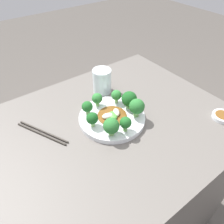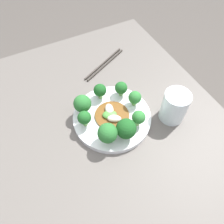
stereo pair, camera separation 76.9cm
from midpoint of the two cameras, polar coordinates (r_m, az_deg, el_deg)
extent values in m
plane|color=#4C4742|center=(1.38, 13.36, -28.64)|extent=(8.00, 8.00, 0.00)
cube|color=#5B5651|center=(1.01, 17.96, -25.72)|extent=(0.90, 0.73, 0.77)
cylinder|color=silver|center=(0.65, 28.74, -18.64)|extent=(0.25, 0.25, 0.02)
cylinder|color=#89B76B|center=(0.67, 36.42, -19.34)|extent=(0.01, 0.01, 0.02)
sphere|color=#2D7533|center=(0.65, 37.60, -18.58)|extent=(0.04, 0.04, 0.04)
cylinder|color=#7AAD5B|center=(0.64, 34.76, -23.51)|extent=(0.02, 0.02, 0.02)
sphere|color=#19511E|center=(0.62, 36.27, -22.71)|extent=(0.06, 0.06, 0.06)
cylinder|color=#70A356|center=(0.68, 29.47, -10.85)|extent=(0.01, 0.01, 0.02)
sphere|color=#1E5B23|center=(0.66, 30.36, -9.90)|extent=(0.04, 0.04, 0.04)
cylinder|color=#7AAD5B|center=(0.60, 21.05, -17.69)|extent=(0.02, 0.02, 0.02)
sphere|color=#286B2D|center=(0.58, 21.98, -16.71)|extent=(0.05, 0.05, 0.05)
cylinder|color=#89B76B|center=(0.64, 24.35, -12.27)|extent=(0.01, 0.01, 0.02)
sphere|color=#19511E|center=(0.62, 25.17, -11.29)|extent=(0.04, 0.04, 0.04)
cylinder|color=#70A356|center=(0.61, 31.00, -25.92)|extent=(0.02, 0.02, 0.02)
sphere|color=#286B2D|center=(0.59, 32.52, -25.20)|extent=(0.06, 0.06, 0.06)
cylinder|color=#70A356|center=(0.59, 22.95, -21.88)|extent=(0.01, 0.01, 0.02)
sphere|color=#1E5B23|center=(0.57, 23.87, -21.18)|extent=(0.04, 0.04, 0.04)
cylinder|color=#70A356|center=(0.68, 33.90, -13.81)|extent=(0.01, 0.01, 0.02)
sphere|color=#2D7533|center=(0.66, 34.93, -12.92)|extent=(0.04, 0.04, 0.04)
cylinder|color=brown|center=(0.64, 29.16, -18.30)|extent=(0.11, 0.11, 0.00)
ellipsoid|color=beige|center=(0.64, 30.48, -19.43)|extent=(0.04, 0.05, 0.02)
ellipsoid|color=silver|center=(0.64, 28.32, -16.74)|extent=(0.05, 0.04, 0.02)
ellipsoid|color=#4C933D|center=(0.63, 28.87, -18.40)|extent=(0.05, 0.05, 0.02)
cylinder|color=silver|center=(0.73, 43.52, -13.83)|extent=(0.08, 0.08, 0.10)
cylinder|color=#2D2823|center=(0.74, 21.51, -0.61)|extent=(0.10, 0.20, 0.01)
cylinder|color=#2D2823|center=(0.74, 20.70, -0.15)|extent=(0.10, 0.20, 0.01)
camera|label=1|loc=(0.38, -63.03, 29.87)|focal=35.00mm
camera|label=2|loc=(0.38, 116.97, -29.87)|focal=35.00mm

